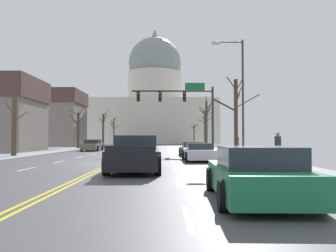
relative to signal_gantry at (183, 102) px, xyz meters
name	(u,v)px	position (x,y,z in m)	size (l,w,h in m)	color
ground	(111,164)	(-4.76, -13.98, -4.92)	(20.00, 180.00, 0.20)	#48484D
signal_gantry	(183,102)	(0.00, 0.00, 0.00)	(7.91, 0.41, 6.67)	#28282D
street_lamp_right	(239,88)	(3.17, -10.72, -0.16)	(2.12, 0.24, 7.88)	#333338
capitol_building	(155,103)	(-4.76, 63.27, 6.05)	(32.75, 20.82, 31.60)	beige
sedan_near_00	(192,149)	(0.49, -4.70, -4.40)	(2.05, 4.59, 1.15)	silver
sedan_near_01	(199,153)	(0.45, -11.43, -4.40)	(2.03, 4.25, 1.14)	silver
pickup_truck_near_02	(135,155)	(-3.03, -18.32, -4.23)	(2.37, 5.68, 1.59)	black
sedan_near_03	(256,175)	(0.48, -25.76, -4.35)	(2.22, 4.68, 1.28)	#1E7247
sedan_oncoming_00	(92,145)	(-10.12, 6.77, -4.33)	(2.01, 4.52, 1.30)	#6B6056
sedan_oncoming_01	(133,144)	(-6.50, 18.60, -4.34)	(2.21, 4.67, 1.27)	navy
flank_building_00	(55,118)	(-21.15, 28.17, -0.02)	(9.51, 10.19, 9.70)	slate
bare_tree_00	(207,122)	(3.40, 10.11, -1.52)	(1.28, 2.48, 6.70)	#423328
bare_tree_01	(78,128)	(-13.11, 12.20, -2.23)	(2.00, 1.78, 5.63)	#423328
bare_tree_02	(194,133)	(4.23, 40.16, -2.42)	(2.06, 1.59, 4.38)	brown
bare_tree_03	(114,130)	(-12.60, 40.49, -1.80)	(1.77, 1.51, 5.95)	#4C3D2D
bare_tree_04	(235,115)	(3.16, -9.58, -1.87)	(3.29, 2.27, 5.49)	#423328
bare_tree_05	(103,129)	(-13.17, 31.10, -1.76)	(1.93, 1.97, 6.54)	brown
bare_tree_06	(205,128)	(4.02, 17.60, -1.94)	(2.32, 1.64, 5.94)	brown
bare_tree_07	(14,124)	(-13.17, -7.18, -2.42)	(2.16, 1.73, 4.98)	#4C3D2D
pedestrian_00	(278,146)	(4.29, -15.31, -3.89)	(0.35, 0.34, 1.65)	black
pedestrian_01	(237,143)	(4.21, -4.68, -3.90)	(0.35, 0.34, 1.64)	#33333D
bicycle_parked	(233,153)	(2.87, -10.06, -4.46)	(0.12, 1.77, 0.85)	black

